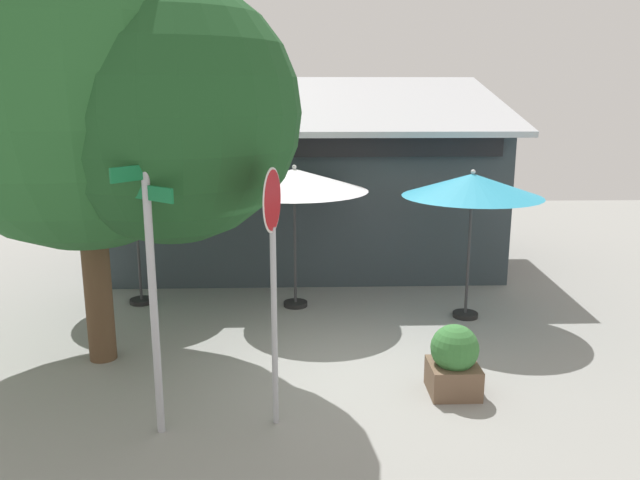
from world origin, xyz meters
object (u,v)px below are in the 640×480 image
(patio_umbrella_teal_right, at_px, (472,186))
(street_sign_post, at_px, (152,274))
(shade_tree, at_px, (103,86))
(sidewalk_planter, at_px, (454,360))
(patio_umbrella_ivory_center, at_px, (294,181))
(stop_sign, at_px, (273,253))
(patio_umbrella_forest_green_left, at_px, (134,188))

(patio_umbrella_teal_right, bearing_deg, street_sign_post, -140.83)
(shade_tree, distance_m, sidewalk_planter, 5.87)
(street_sign_post, bearing_deg, patio_umbrella_ivory_center, 70.61)
(stop_sign, bearing_deg, shade_tree, 141.87)
(shade_tree, bearing_deg, patio_umbrella_teal_right, 17.63)
(patio_umbrella_ivory_center, distance_m, patio_umbrella_teal_right, 3.07)
(street_sign_post, relative_size, patio_umbrella_teal_right, 1.21)
(stop_sign, relative_size, shade_tree, 0.48)
(stop_sign, xyz_separation_m, patio_umbrella_forest_green_left, (-2.68, 4.48, 0.07))
(patio_umbrella_teal_right, height_order, sidewalk_planter, patio_umbrella_teal_right)
(stop_sign, distance_m, sidewalk_planter, 2.91)
(shade_tree, bearing_deg, street_sign_post, -63.88)
(stop_sign, bearing_deg, street_sign_post, -173.30)
(street_sign_post, relative_size, sidewalk_planter, 3.34)
(patio_umbrella_ivory_center, bearing_deg, patio_umbrella_forest_green_left, 174.88)
(street_sign_post, distance_m, patio_umbrella_ivory_center, 4.66)
(street_sign_post, xyz_separation_m, patio_umbrella_ivory_center, (1.54, 4.38, 0.42))
(stop_sign, bearing_deg, patio_umbrella_ivory_center, 87.12)
(stop_sign, xyz_separation_m, patio_umbrella_teal_right, (3.21, 3.54, 0.22))
(stop_sign, relative_size, patio_umbrella_teal_right, 1.18)
(patio_umbrella_ivory_center, height_order, patio_umbrella_teal_right, patio_umbrella_ivory_center)
(stop_sign, relative_size, sidewalk_planter, 3.26)
(street_sign_post, bearing_deg, sidewalk_planter, 13.15)
(shade_tree, bearing_deg, sidewalk_planter, -13.51)
(stop_sign, bearing_deg, patio_umbrella_forest_green_left, 120.84)
(patio_umbrella_teal_right, bearing_deg, stop_sign, -132.18)
(shade_tree, xyz_separation_m, sidewalk_planter, (4.59, -1.10, -3.49))
(patio_umbrella_ivory_center, bearing_deg, stop_sign, -92.88)
(patio_umbrella_teal_right, relative_size, shade_tree, 0.41)
(patio_umbrella_ivory_center, height_order, sidewalk_planter, patio_umbrella_ivory_center)
(street_sign_post, distance_m, stop_sign, 1.35)
(street_sign_post, height_order, patio_umbrella_forest_green_left, street_sign_post)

